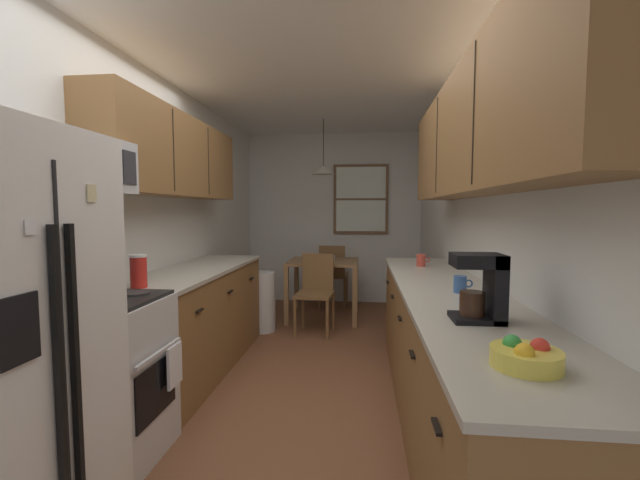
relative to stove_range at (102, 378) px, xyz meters
The scene contains 24 objects.
ground_plane 1.83m from the stove_range, 55.76° to the left, with size 12.00×12.00×0.00m, color brown.
wall_left 1.71m from the stove_range, 103.68° to the left, with size 0.10×9.00×2.55m, color silver.
wall_right 2.88m from the stove_range, 31.93° to the left, with size 0.10×9.00×2.55m, color silver.
wall_back 4.31m from the stove_range, 76.40° to the left, with size 4.40×0.10×2.55m, color silver.
ceiling_slab 2.76m from the stove_range, 55.76° to the left, with size 4.40×9.00×0.08m, color white.
stove_range is the anchor object (origin of this frame).
microwave_over_range 1.18m from the stove_range, behind, with size 0.39×0.63×0.30m.
counter_left 1.30m from the stove_range, 90.25° to the left, with size 0.64×2.01×0.90m.
upper_cabinets_left 1.87m from the stove_range, 96.66° to the left, with size 0.33×2.09×0.67m.
counter_right 2.08m from the stove_range, 16.18° to the left, with size 0.64×3.31×0.90m.
upper_cabinets_right 2.61m from the stove_range, 13.91° to the left, with size 0.33×2.99×0.75m.
dining_table 3.24m from the stove_range, 73.17° to the left, with size 0.89×0.81×0.75m.
dining_chair_near 2.64m from the stove_range, 69.86° to the left, with size 0.44×0.44×0.90m.
dining_chair_far 3.84m from the stove_range, 74.70° to the left, with size 0.41×0.41×0.90m.
pendant_light 3.54m from the stove_range, 73.17° to the left, with size 0.30×0.30×0.69m.
back_window 4.41m from the stove_range, 70.79° to the left, with size 0.81×0.05×1.04m.
trash_bin 2.48m from the stove_range, 83.16° to the left, with size 0.29×0.29×0.69m, color silver.
storage_canister 0.68m from the stove_range, 90.77° to the left, with size 0.11×0.11×0.22m.
dish_towel 0.38m from the stove_range, 22.47° to the left, with size 0.02×0.16×0.24m, color white.
coffee_maker 2.08m from the stove_range, ahead, with size 0.22×0.18×0.31m.
mug_by_coffeemaker 2.59m from the stove_range, 39.48° to the left, with size 0.12×0.08×0.11m.
mug_spare 2.14m from the stove_range, 12.96° to the left, with size 0.11×0.08×0.10m.
fruit_bowl 2.14m from the stove_range, 19.92° to the right, with size 0.22×0.22×0.09m.
table_serving_bowl 3.28m from the stove_range, 72.56° to the left, with size 0.21×0.21×0.06m, color silver.
Camera 1 is at (0.44, -2.49, 1.40)m, focal length 22.52 mm.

